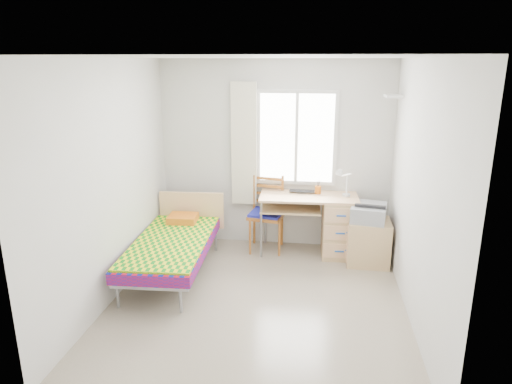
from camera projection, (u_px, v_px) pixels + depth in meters
The scene contains 17 objects.
floor at pixel (257, 302), 5.05m from camera, with size 3.50×3.50×0.00m, color #BCAD93.
ceiling at pixel (258, 57), 4.33m from camera, with size 3.50×3.50×0.00m, color white.
wall_back at pixel (275, 155), 6.35m from camera, with size 3.20×3.20×0.00m, color silver.
wall_left at pixel (110, 183), 4.90m from camera, with size 3.50×3.50×0.00m, color silver.
wall_right at pixel (419, 195), 4.47m from camera, with size 3.50×3.50×0.00m, color silver.
window at pixel (297, 138), 6.22m from camera, with size 1.10×0.04×1.30m.
curtain at pixel (244, 145), 6.30m from camera, with size 0.35×0.05×1.70m, color #F2E7C8.
floating_shelf at pixel (393, 96), 5.58m from camera, with size 0.20×0.32×0.03m, color white.
bed at pixel (174, 243), 5.63m from camera, with size 0.97×1.92×0.82m.
desk at pixel (334, 223), 6.19m from camera, with size 1.33×0.65×0.82m.
chair at pixel (267, 209), 6.34m from camera, with size 0.51×0.51×1.04m.
cabinet at pixel (368, 242), 5.94m from camera, with size 0.55×0.49×0.59m.
printer at pixel (369, 212), 5.85m from camera, with size 0.50×0.56×0.21m.
laptop at pixel (302, 193), 6.23m from camera, with size 0.34×0.22×0.03m, color black.
pen_cup at pixel (318, 190), 6.22m from camera, with size 0.08×0.08×0.10m, color orange.
task_lamp at pixel (343, 180), 5.94m from camera, with size 0.23×0.32×0.41m.
book at pixel (293, 210), 6.26m from camera, with size 0.18×0.25×0.02m, color gray.
Camera 1 is at (0.61, -4.47, 2.56)m, focal length 32.00 mm.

